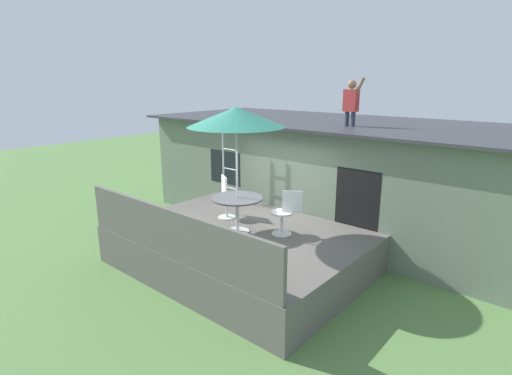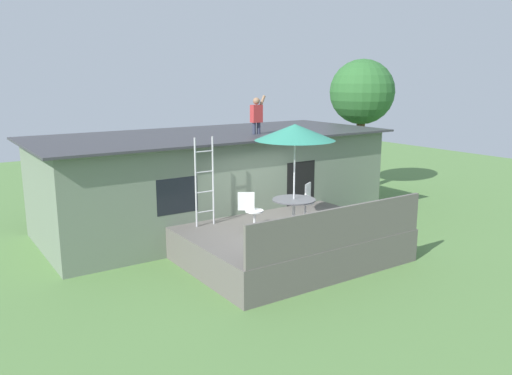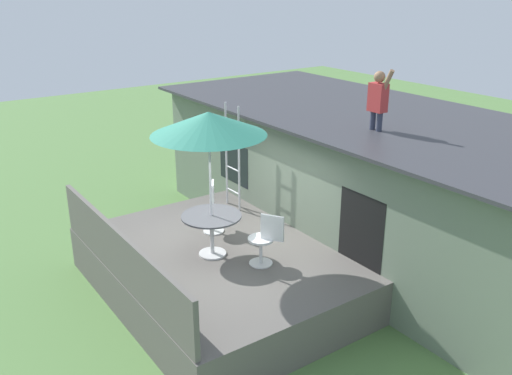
{
  "view_description": "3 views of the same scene",
  "coord_description": "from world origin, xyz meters",
  "px_view_note": "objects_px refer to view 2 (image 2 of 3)",
  "views": [
    {
      "loc": [
        5.32,
        -5.9,
        3.84
      ],
      "look_at": [
        -0.54,
        0.98,
        1.4
      ],
      "focal_mm": 28.1,
      "sensor_mm": 36.0,
      "label": 1
    },
    {
      "loc": [
        -7.41,
        -9.7,
        4.4
      ],
      "look_at": [
        -0.58,
        0.48,
        1.77
      ],
      "focal_mm": 36.07,
      "sensor_mm": 36.0,
      "label": 2
    },
    {
      "loc": [
        7.56,
        -4.61,
        5.32
      ],
      "look_at": [
        -0.5,
        1.03,
        1.61
      ],
      "focal_mm": 38.9,
      "sensor_mm": 36.0,
      "label": 3
    }
  ],
  "objects_px": {
    "patio_chair_left": "(251,211)",
    "patio_chair_right": "(306,202)",
    "backyard_tree": "(362,93)",
    "patio_table": "(294,206)",
    "patio_umbrella": "(295,132)",
    "step_ladder": "(204,182)",
    "person_figure": "(257,113)"
  },
  "relations": [
    {
      "from": "patio_chair_left",
      "to": "patio_chair_right",
      "type": "distance_m",
      "value": 1.69
    },
    {
      "from": "patio_chair_left",
      "to": "backyard_tree",
      "type": "xyz_separation_m",
      "value": [
        7.88,
        4.29,
        2.55
      ]
    },
    {
      "from": "patio_table",
      "to": "patio_umbrella",
      "type": "bearing_deg",
      "value": 0.0
    },
    {
      "from": "step_ladder",
      "to": "patio_chair_right",
      "type": "distance_m",
      "value": 2.7
    },
    {
      "from": "patio_umbrella",
      "to": "step_ladder",
      "type": "distance_m",
      "value": 2.52
    },
    {
      "from": "patio_table",
      "to": "person_figure",
      "type": "relative_size",
      "value": 0.94
    },
    {
      "from": "patio_table",
      "to": "patio_chair_right",
      "type": "relative_size",
      "value": 1.13
    },
    {
      "from": "step_ladder",
      "to": "patio_chair_right",
      "type": "bearing_deg",
      "value": -21.1
    },
    {
      "from": "step_ladder",
      "to": "patio_chair_right",
      "type": "relative_size",
      "value": 2.39
    },
    {
      "from": "patio_table",
      "to": "patio_chair_right",
      "type": "height_order",
      "value": "patio_chair_right"
    },
    {
      "from": "step_ladder",
      "to": "patio_umbrella",
      "type": "bearing_deg",
      "value": -42.38
    },
    {
      "from": "patio_chair_left",
      "to": "patio_chair_right",
      "type": "relative_size",
      "value": 1.0
    },
    {
      "from": "step_ladder",
      "to": "backyard_tree",
      "type": "xyz_separation_m",
      "value": [
        8.64,
        3.35,
        1.91
      ]
    },
    {
      "from": "person_figure",
      "to": "patio_chair_left",
      "type": "distance_m",
      "value": 3.65
    },
    {
      "from": "step_ladder",
      "to": "person_figure",
      "type": "distance_m",
      "value": 3.26
    },
    {
      "from": "patio_chair_left",
      "to": "backyard_tree",
      "type": "relative_size",
      "value": 0.18
    },
    {
      "from": "patio_chair_left",
      "to": "patio_chair_right",
      "type": "bearing_deg",
      "value": 31.85
    },
    {
      "from": "patio_umbrella",
      "to": "person_figure",
      "type": "distance_m",
      "value": 3.07
    },
    {
      "from": "patio_table",
      "to": "person_figure",
      "type": "distance_m",
      "value": 3.66
    },
    {
      "from": "patio_chair_right",
      "to": "patio_table",
      "type": "bearing_deg",
      "value": 0.0
    },
    {
      "from": "patio_umbrella",
      "to": "step_ladder",
      "type": "xyz_separation_m",
      "value": [
        -1.62,
        1.48,
        -1.25
      ]
    },
    {
      "from": "person_figure",
      "to": "patio_chair_left",
      "type": "bearing_deg",
      "value": -126.39
    },
    {
      "from": "patio_table",
      "to": "patio_chair_right",
      "type": "xyz_separation_m",
      "value": [
        0.82,
        0.54,
        -0.13
      ]
    },
    {
      "from": "step_ladder",
      "to": "patio_chair_right",
      "type": "height_order",
      "value": "step_ladder"
    },
    {
      "from": "patio_table",
      "to": "backyard_tree",
      "type": "xyz_separation_m",
      "value": [
        7.02,
        4.83,
        2.42
      ]
    },
    {
      "from": "patio_umbrella",
      "to": "person_figure",
      "type": "relative_size",
      "value": 2.29
    },
    {
      "from": "backyard_tree",
      "to": "patio_table",
      "type": "bearing_deg",
      "value": -145.48
    },
    {
      "from": "person_figure",
      "to": "patio_chair_left",
      "type": "xyz_separation_m",
      "value": [
        -1.76,
        -2.38,
        -2.14
      ]
    },
    {
      "from": "patio_chair_left",
      "to": "patio_chair_right",
      "type": "xyz_separation_m",
      "value": [
        1.69,
        -0.01,
        0.0
      ]
    },
    {
      "from": "person_figure",
      "to": "patio_chair_right",
      "type": "height_order",
      "value": "person_figure"
    },
    {
      "from": "patio_table",
      "to": "step_ladder",
      "type": "xyz_separation_m",
      "value": [
        -1.62,
        1.48,
        0.51
      ]
    },
    {
      "from": "patio_table",
      "to": "patio_chair_right",
      "type": "bearing_deg",
      "value": 32.98
    }
  ]
}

